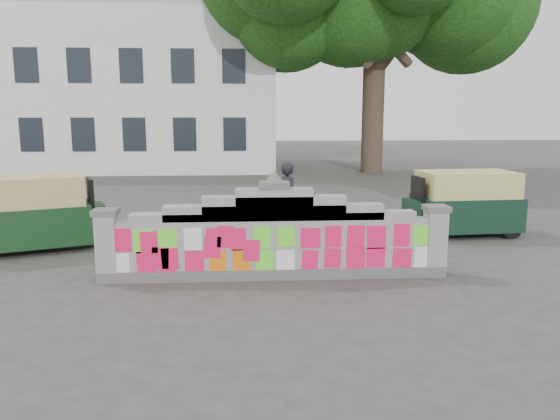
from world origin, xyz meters
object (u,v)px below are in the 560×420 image
(cyclist_rider, at_px, (289,209))
(pedestrian, at_px, (270,219))
(cyclist_bike, at_px, (288,223))
(rickshaw_left, at_px, (31,212))
(rickshaw_right, at_px, (463,202))

(cyclist_rider, xyz_separation_m, pedestrian, (-0.47, -0.65, -0.11))
(cyclist_bike, xyz_separation_m, rickshaw_left, (-5.72, -0.24, 0.37))
(cyclist_bike, height_order, cyclist_rider, cyclist_rider)
(rickshaw_left, bearing_deg, cyclist_bike, -18.46)
(cyclist_rider, distance_m, pedestrian, 0.81)
(rickshaw_left, xyz_separation_m, rickshaw_right, (10.14, 0.91, -0.04))
(cyclist_bike, xyz_separation_m, rickshaw_right, (4.43, 0.67, 0.34))
(cyclist_bike, relative_size, rickshaw_left, 0.61)
(pedestrian, relative_size, rickshaw_left, 0.47)
(cyclist_rider, relative_size, rickshaw_right, 0.57)
(cyclist_rider, distance_m, rickshaw_right, 4.48)
(cyclist_rider, bearing_deg, rickshaw_left, 67.58)
(cyclist_bike, height_order, pedestrian, pedestrian)
(rickshaw_right, bearing_deg, cyclist_rider, 4.90)
(cyclist_rider, relative_size, pedestrian, 1.15)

